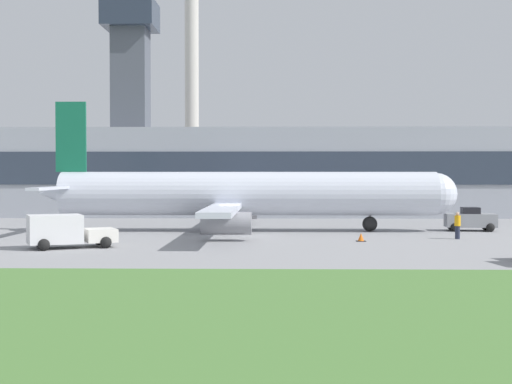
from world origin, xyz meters
TOP-DOWN VIEW (x-y plane):
  - ground_plane at (0.00, 0.00)m, footprint 400.00×400.00m
  - terminal_building at (-0.58, 27.91)m, footprint 60.74×15.39m
  - smokestack_left at (-10.15, 60.42)m, footprint 2.48×2.48m
  - airplane at (0.12, 4.48)m, footprint 32.50×30.15m
  - pushback_tug at (17.95, 5.21)m, footprint 3.95×2.62m
  - fuel_truck at (-9.94, -8.39)m, footprint 5.57×4.11m
  - ground_crew_person at (15.12, -1.86)m, footprint 0.52×0.52m
  - traffic_cone_near_nose at (8.32, -3.71)m, footprint 0.63×0.63m

SIDE VIEW (x-z plane):
  - ground_plane at x=0.00m, z-range 0.00..0.00m
  - traffic_cone_near_nose at x=8.32m, z-range -0.03..0.53m
  - pushback_tug at x=17.95m, z-range -0.09..1.75m
  - ground_crew_person at x=15.12m, z-range 0.02..1.87m
  - fuel_truck at x=-9.94m, z-range 0.00..2.01m
  - airplane at x=0.12m, z-range -2.20..7.87m
  - terminal_building at x=-0.58m, z-range -6.79..16.71m
  - smokestack_left at x=-10.15m, z-range 0.10..44.34m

